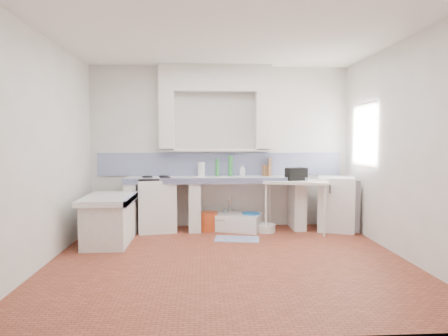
{
  "coord_description": "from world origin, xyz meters",
  "views": [
    {
      "loc": [
        -0.34,
        -4.86,
        1.51
      ],
      "look_at": [
        0.0,
        1.0,
        1.1
      ],
      "focal_mm": 31.26,
      "sensor_mm": 36.0,
      "label": 1
    }
  ],
  "objects": [
    {
      "name": "stove",
      "position": [
        -1.1,
        1.68,
        0.43
      ],
      "size": [
        0.71,
        0.7,
        0.87
      ],
      "primitive_type": "cube",
      "rotation": [
        0.0,
        0.0,
        0.19
      ],
      "color": "white",
      "rests_on": "ground"
    },
    {
      "name": "counter_pier_right",
      "position": [
        1.3,
        1.7,
        0.41
      ],
      "size": [
        0.2,
        0.55,
        0.82
      ],
      "primitive_type": "cube",
      "color": "white",
      "rests_on": "ground"
    },
    {
      "name": "bucket_orange",
      "position": [
        0.13,
        1.69,
        0.13
      ],
      "size": [
        0.29,
        0.29,
        0.25
      ],
      "primitive_type": "cylinder",
      "rotation": [
        0.0,
        0.0,
        0.1
      ],
      "color": "orange",
      "rests_on": "ground"
    },
    {
      "name": "peninsula_lip",
      "position": [
        -1.37,
        0.9,
        0.66
      ],
      "size": [
        0.04,
        1.1,
        0.1
      ],
      "primitive_type": "cube",
      "color": "navy",
      "rests_on": "ground"
    },
    {
      "name": "ceiling",
      "position": [
        0.0,
        0.0,
        2.8
      ],
      "size": [
        4.5,
        4.5,
        0.0
      ],
      "primitive_type": "plane",
      "rotation": [
        3.14,
        0.0,
        0.0
      ],
      "color": "white",
      "rests_on": "ground"
    },
    {
      "name": "basin_white",
      "position": [
        0.72,
        1.47,
        0.06
      ],
      "size": [
        0.35,
        0.35,
        0.13
      ],
      "primitive_type": "cylinder",
      "rotation": [
        0.0,
        0.0,
        -0.05
      ],
      "color": "white",
      "rests_on": "ground"
    },
    {
      "name": "peninsula_base",
      "position": [
        -1.7,
        0.9,
        0.31
      ],
      "size": [
        0.6,
        1.0,
        0.62
      ],
      "primitive_type": "cube",
      "color": "white",
      "rests_on": "ground"
    },
    {
      "name": "bucket_blue",
      "position": [
        0.5,
        1.64,
        0.14
      ],
      "size": [
        0.37,
        0.37,
        0.29
      ],
      "primitive_type": "cylinder",
      "rotation": [
        0.0,
        0.0,
        -0.21
      ],
      "color": "blue",
      "rests_on": "ground"
    },
    {
      "name": "water_bottle_a",
      "position": [
        0.07,
        1.85,
        0.16
      ],
      "size": [
        0.1,
        0.1,
        0.32
      ],
      "primitive_type": "cylinder",
      "rotation": [
        0.0,
        0.0,
        0.22
      ],
      "color": "silver",
      "rests_on": "ground"
    },
    {
      "name": "wall_back",
      "position": [
        0.0,
        2.0,
        1.4
      ],
      "size": [
        4.5,
        0.0,
        4.5
      ],
      "primitive_type": "plane",
      "rotation": [
        1.57,
        0.0,
        0.0
      ],
      "color": "white",
      "rests_on": "ground"
    },
    {
      "name": "peninsula_top",
      "position": [
        -1.7,
        0.9,
        0.66
      ],
      "size": [
        0.7,
        1.1,
        0.08
      ],
      "primitive_type": "cube",
      "color": "white",
      "rests_on": "ground"
    },
    {
      "name": "counter_pier_mid",
      "position": [
        -0.45,
        1.7,
        0.41
      ],
      "size": [
        0.2,
        0.55,
        0.82
      ],
      "primitive_type": "cube",
      "color": "white",
      "rests_on": "ground"
    },
    {
      "name": "wall_right",
      "position": [
        2.25,
        0.0,
        1.4
      ],
      "size": [
        0.0,
        4.5,
        4.5
      ],
      "primitive_type": "plane",
      "rotation": [
        1.57,
        0.0,
        -1.57
      ],
      "color": "white",
      "rests_on": "ground"
    },
    {
      "name": "green_bottle_b",
      "position": [
        0.16,
        1.85,
        1.08
      ],
      "size": [
        0.1,
        0.1,
        0.35
      ],
      "primitive_type": "cylinder",
      "rotation": [
        0.0,
        0.0,
        0.29
      ],
      "color": "#307F3B",
      "rests_on": "counter_slab"
    },
    {
      "name": "rug",
      "position": [
        0.2,
        1.01,
        0.01
      ],
      "size": [
        0.72,
        0.48,
        0.01
      ],
      "primitive_type": "cube",
      "rotation": [
        0.0,
        0.0,
        -0.14
      ],
      "color": "#3C4B96",
      "rests_on": "ground"
    },
    {
      "name": "soap_bottle",
      "position": [
        0.37,
        1.85,
        1.0
      ],
      "size": [
        0.1,
        0.11,
        0.2
      ],
      "primitive_type": "imported",
      "rotation": [
        0.0,
        0.0,
        -0.15
      ],
      "color": "white",
      "rests_on": "counter_slab"
    },
    {
      "name": "counter_pier_left",
      "position": [
        -1.5,
        1.7,
        0.41
      ],
      "size": [
        0.2,
        0.55,
        0.82
      ],
      "primitive_type": "cube",
      "color": "white",
      "rests_on": "ground"
    },
    {
      "name": "alcove_mass",
      "position": [
        -0.1,
        1.88,
        2.58
      ],
      "size": [
        1.9,
        0.25,
        0.45
      ],
      "primitive_type": "cube",
      "color": "white",
      "rests_on": "ground"
    },
    {
      "name": "lace_valance",
      "position": [
        2.28,
        1.2,
        1.98
      ],
      "size": [
        0.01,
        0.84,
        0.24
      ],
      "primitive_type": "cube",
      "color": "white",
      "rests_on": "ground"
    },
    {
      "name": "water_bottle_b",
      "position": [
        0.26,
        1.85,
        0.13
      ],
      "size": [
        0.09,
        0.09,
        0.27
      ],
      "primitive_type": "cylinder",
      "rotation": [
        0.0,
        0.0,
        0.24
      ],
      "color": "silver",
      "rests_on": "ground"
    },
    {
      "name": "wall_left",
      "position": [
        -2.25,
        0.0,
        1.4
      ],
      "size": [
        0.0,
        4.5,
        4.5
      ],
      "primitive_type": "plane",
      "rotation": [
        1.57,
        0.0,
        1.57
      ],
      "color": "white",
      "rests_on": "ground"
    },
    {
      "name": "paper_towel",
      "position": [
        -0.34,
        1.85,
        1.02
      ],
      "size": [
        0.16,
        0.16,
        0.24
      ],
      "primitive_type": "cylinder",
      "rotation": [
        0.0,
        0.0,
        0.4
      ],
      "color": "white",
      "rests_on": "counter_slab"
    },
    {
      "name": "fridge",
      "position": [
        1.92,
        1.54,
        0.45
      ],
      "size": [
        0.73,
        0.73,
        0.9
      ],
      "primitive_type": "cube",
      "rotation": [
        0.0,
        0.0,
        -0.31
      ],
      "color": "white",
      "rests_on": "ground"
    },
    {
      "name": "side_table",
      "position": [
        1.22,
        1.47,
        0.43
      ],
      "size": [
        1.15,
        0.85,
        0.05
      ],
      "primitive_type": "cube",
      "rotation": [
        0.0,
        0.0,
        -0.3
      ],
      "color": "white",
      "rests_on": "ground"
    },
    {
      "name": "sink",
      "position": [
        0.16,
        1.7,
        0.12
      ],
      "size": [
        1.14,
        0.87,
        0.24
      ],
      "primitive_type": "cube",
      "rotation": [
        0.0,
        0.0,
        -0.37
      ],
      "color": "white",
      "rests_on": "ground"
    },
    {
      "name": "bucket_red",
      "position": [
        -0.23,
        1.64,
        0.15
      ],
      "size": [
        0.42,
        0.42,
        0.31
      ],
      "primitive_type": "cylinder",
      "rotation": [
        0.0,
        0.0,
        0.32
      ],
      "color": "#B33F19",
      "rests_on": "ground"
    },
    {
      "name": "backsplash",
      "position": [
        0.0,
        1.99,
        1.1
      ],
      "size": [
        4.27,
        0.03,
        0.4
      ],
      "primitive_type": "cube",
      "color": "navy",
      "rests_on": "ground"
    },
    {
      "name": "knife_block",
      "position": [
        0.76,
        1.82,
        1.0
      ],
      "size": [
        0.11,
        0.1,
        0.19
      ],
      "primitive_type": "cube",
      "rotation": [
        0.0,
        0.0,
        0.24
      ],
      "color": "brown",
      "rests_on": "counter_slab"
    },
    {
      "name": "window_frame",
      "position": [
        2.42,
        1.2,
        1.6
      ],
      "size": [
        0.35,
        0.86,
        1.06
      ],
      "primitive_type": "cube",
      "color": "#362011",
      "rests_on": "ground"
    },
    {
      "name": "black_bag",
      "position": [
        1.22,
        1.47,
        0.96
      ],
      "size": [
        0.37,
        0.26,
        0.21
      ],
      "primitive_type": "cube",
      "rotation": [
        0.0,
        0.0,
        0.23
      ],
      "color": "black",
      "rests_on": "side_table"
    },
    {
      "name": "counter_lip",
      "position": [
        -0.1,
        1.42,
        0.86
      ],
      "size": [
        3.0,
        0.04,
        0.1
      ],
      "primitive_type": "cube",
      "color": "navy",
      "rests_on": "ground"
    },
    {
      "name": "wall_front",
      "position": [
        0.0,
        -2.0,
        1.4
      ],
      "size": [
        4.5,
        0.0,
        4.5
      ],
      "primitive_type": "plane",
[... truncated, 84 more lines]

